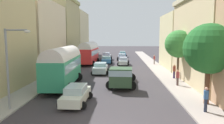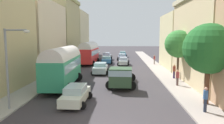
{
  "view_description": "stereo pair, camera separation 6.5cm",
  "coord_description": "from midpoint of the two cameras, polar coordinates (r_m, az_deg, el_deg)",
  "views": [
    {
      "loc": [
        1.39,
        -10.27,
        5.25
      ],
      "look_at": [
        0.0,
        21.61,
        1.4
      ],
      "focal_mm": 34.29,
      "sensor_mm": 36.0,
      "label": 1
    },
    {
      "loc": [
        1.46,
        -10.26,
        5.25
      ],
      "look_at": [
        0.0,
        21.61,
        1.4
      ],
      "focal_mm": 34.29,
      "sensor_mm": 36.0,
      "label": 2
    }
  ],
  "objects": [
    {
      "name": "cargo_truck_0",
      "position": [
        22.25,
        2.47,
        -3.7
      ],
      "size": [
        3.24,
        7.17,
        2.2
      ],
      "color": "#335034",
      "rests_on": "ground"
    },
    {
      "name": "pedestrian_3",
      "position": [
        27.2,
        16.19,
        -2.27
      ],
      "size": [
        0.46,
        0.46,
        1.84
      ],
      "color": "#2A1F45",
      "rests_on": "ground"
    },
    {
      "name": "building_left_2",
      "position": [
        34.29,
        -19.62,
        6.31
      ],
      "size": [
        5.83,
        12.64,
        10.29
      ],
      "color": "beige",
      "rests_on": "ground"
    },
    {
      "name": "car_5",
      "position": [
        41.54,
        -1.58,
        0.62
      ],
      "size": [
        2.51,
        4.36,
        1.4
      ],
      "color": "#3F88C7",
      "rests_on": "ground"
    },
    {
      "name": "building_left_4",
      "position": [
        59.51,
        -9.92,
        7.38
      ],
      "size": [
        5.58,
        13.71,
        11.75
      ],
      "color": "beige",
      "rests_on": "ground"
    },
    {
      "name": "sidewalk_right",
      "position": [
        38.07,
        11.28,
        -1.07
      ],
      "size": [
        2.5,
        70.0,
        0.14
      ],
      "primitive_type": "cube",
      "color": "#A39891",
      "rests_on": "ground"
    },
    {
      "name": "roadside_tree_1",
      "position": [
        25.47,
        17.29,
        4.59
      ],
      "size": [
        3.14,
        3.14,
        5.96
      ],
      "color": "brown",
      "rests_on": "ground"
    },
    {
      "name": "car_1",
      "position": [
        46.66,
        2.61,
        1.34
      ],
      "size": [
        2.2,
        4.26,
        1.46
      ],
      "color": "slate",
      "rests_on": "ground"
    },
    {
      "name": "car_6",
      "position": [
        47.78,
        -1.53,
        1.56
      ],
      "size": [
        2.41,
        4.14,
        1.65
      ],
      "color": "silver",
      "rests_on": "ground"
    },
    {
      "name": "building_left_3",
      "position": [
        46.43,
        -13.18,
        8.27
      ],
      "size": [
        5.54,
        11.96,
        12.97
      ],
      "color": "tan",
      "rests_on": "ground"
    },
    {
      "name": "building_right_2",
      "position": [
        36.72,
        17.8,
        5.23
      ],
      "size": [
        5.14,
        10.18,
        8.8
      ],
      "color": "#CABF8F",
      "rests_on": "ground"
    },
    {
      "name": "pedestrian_0",
      "position": [
        39.88,
        11.16,
        0.71
      ],
      "size": [
        0.44,
        0.44,
        1.83
      ],
      "color": "slate",
      "rests_on": "ground"
    },
    {
      "name": "pedestrian_1",
      "position": [
        15.94,
        23.67,
        -8.89
      ],
      "size": [
        0.45,
        0.45,
        1.86
      ],
      "color": "#252C3E",
      "rests_on": "ground"
    },
    {
      "name": "ground_plane",
      "position": [
        37.66,
        0.31,
        -1.13
      ],
      "size": [
        154.0,
        154.0,
        0.0
      ],
      "primitive_type": "plane",
      "color": "#393539"
    },
    {
      "name": "car_2",
      "position": [
        54.53,
        2.82,
        2.12
      ],
      "size": [
        2.17,
        3.81,
        1.45
      ],
      "color": "#378CC0",
      "rests_on": "ground"
    },
    {
      "name": "car_0",
      "position": [
        39.2,
        2.98,
        0.26
      ],
      "size": [
        2.27,
        4.3,
        1.45
      ],
      "color": "silver",
      "rests_on": "ground"
    },
    {
      "name": "parked_bus_1",
      "position": [
        40.11,
        -6.26,
        2.65
      ],
      "size": [
        3.53,
        8.19,
        4.2
      ],
      "color": "red",
      "rests_on": "ground"
    },
    {
      "name": "car_4",
      "position": [
        29.93,
        -3.18,
        -1.68
      ],
      "size": [
        2.4,
        3.8,
        1.59
      ],
      "color": "silver",
      "rests_on": "ground"
    },
    {
      "name": "building_right_1",
      "position": [
        25.35,
        24.93,
        5.42
      ],
      "size": [
        5.61,
        12.74,
        9.72
      ],
      "color": "#CBB58A",
      "rests_on": "ground"
    },
    {
      "name": "pedestrian_2",
      "position": [
        23.35,
        17.03,
        -3.84
      ],
      "size": [
        0.44,
        0.44,
        1.8
      ],
      "color": "brown",
      "rests_on": "ground"
    },
    {
      "name": "parked_bus_0",
      "position": [
        22.69,
        -13.04,
        -0.69
      ],
      "size": [
        3.38,
        9.01,
        4.17
      ],
      "color": "#30996C",
      "rests_on": "ground"
    },
    {
      "name": "car_3",
      "position": [
        17.1,
        -9.66,
        -8.54
      ],
      "size": [
        2.26,
        4.35,
        1.44
      ],
      "color": "silver",
      "rests_on": "ground"
    },
    {
      "name": "streetlamp_near",
      "position": [
        16.32,
        -25.48,
        0.08
      ],
      "size": [
        1.82,
        0.28,
        5.77
      ],
      "color": "gray",
      "rests_on": "ground"
    },
    {
      "name": "sidewalk_left",
      "position": [
        38.61,
        -10.51,
        -0.94
      ],
      "size": [
        2.5,
        70.0,
        0.14
      ],
      "primitive_type": "cube",
      "color": "#9C9C93",
      "rests_on": "ground"
    },
    {
      "name": "roadside_tree_0",
      "position": [
        17.42,
        24.36,
        3.21
      ],
      "size": [
        3.76,
        3.76,
        6.22
      ],
      "color": "brown",
      "rests_on": "ground"
    }
  ]
}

